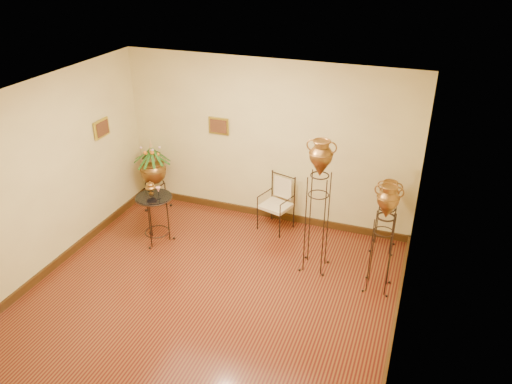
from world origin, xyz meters
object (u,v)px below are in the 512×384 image
(amphora_tall, at_px, (318,206))
(side_table, at_px, (156,218))
(amphora_mid, at_px, (383,238))
(planter_urn, at_px, (153,169))
(armchair, at_px, (276,204))

(amphora_tall, xyz_separation_m, side_table, (-2.59, -0.17, -0.63))
(amphora_mid, relative_size, planter_urn, 1.22)
(amphora_tall, bearing_deg, side_table, -176.17)
(planter_urn, relative_size, armchair, 1.44)
(amphora_mid, distance_m, armchair, 2.16)
(amphora_mid, xyz_separation_m, side_table, (-3.55, 0.00, -0.40))
(amphora_mid, distance_m, side_table, 3.57)
(amphora_mid, height_order, side_table, amphora_mid)
(side_table, bearing_deg, armchair, 31.57)
(side_table, bearing_deg, amphora_tall, 3.83)
(amphora_mid, bearing_deg, planter_urn, 165.97)
(amphora_mid, height_order, planter_urn, amphora_mid)
(planter_urn, xyz_separation_m, side_table, (0.63, -1.04, -0.33))
(amphora_tall, distance_m, side_table, 2.67)
(amphora_tall, height_order, armchair, amphora_tall)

